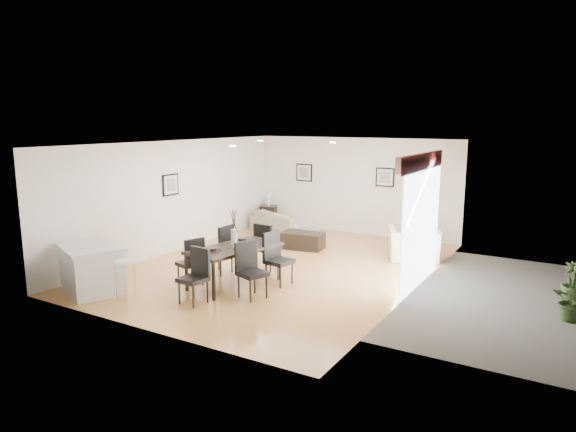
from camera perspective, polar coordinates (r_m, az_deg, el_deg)
The scene contains 28 objects.
ground at distance 11.34m, azimuth -0.81°, elevation -5.66°, with size 8.00×8.00×0.00m, color tan.
wall_back at distance 14.57m, azimuth 7.40°, elevation 3.32°, with size 6.00×0.04×2.70m, color white.
wall_front at distance 7.97m, azimuth -16.00°, elevation -3.07°, with size 6.00×0.04×2.70m, color white.
wall_left at distance 12.84m, azimuth -12.35°, elevation 2.18°, with size 0.04×8.00×2.70m, color white.
wall_right at distance 9.84m, azimuth 14.26°, elevation -0.42°, with size 0.04×8.00×2.70m, color white.
ceiling at distance 10.89m, azimuth -0.85°, elevation 8.10°, with size 6.00×8.00×0.02m, color white.
sofa at distance 14.41m, azimuth -0.52°, elevation -0.82°, with size 2.18×0.85×0.64m, color #A39B84.
armchair at distance 12.13m, azimuth 13.79°, elevation -3.09°, with size 1.13×0.99×0.74m, color beige.
courtyard_plant_a at distance 9.48m, azimuth 29.12°, elevation -8.30°, with size 0.58×0.50×0.64m, color #395323.
courtyard_plant_b at distance 10.45m, azimuth 29.13°, elevation -6.44°, with size 0.40×0.40×0.71m, color #395323.
dining_table at distance 10.02m, azimuth -5.97°, elevation -3.83°, with size 1.28×1.99×0.77m.
dining_chair_wnear at distance 10.10m, azimuth -10.60°, elevation -4.74°, with size 0.54×0.54×0.96m.
dining_chair_wfar at distance 10.78m, azimuth -7.29°, elevation -3.42°, with size 0.49×0.49×1.04m.
dining_chair_enear at distance 9.35m, azimuth -4.30°, elevation -5.62°, with size 0.58×0.58×1.02m.
dining_chair_efar at distance 10.07m, azimuth -1.39°, elevation -4.36°, with size 0.53×0.53×1.03m.
dining_chair_head at distance 9.20m, azimuth -10.16°, elevation -6.18°, with size 0.48×0.48×0.98m.
dining_chair_foot at distance 10.96m, azimuth -2.46°, elevation -3.16°, with size 0.49×0.49×1.02m.
vase at distance 9.93m, azimuth -6.02°, elevation -1.61°, with size 0.78×1.28×0.72m.
coffee_table at distance 12.89m, azimuth 1.64°, elevation -2.72°, with size 1.02×0.61×0.41m, color black.
side_table at distance 15.68m, azimuth -2.18°, elevation 0.05°, with size 0.46×0.46×0.61m, color black.
table_lamp at distance 15.58m, azimuth -2.19°, elevation 2.09°, with size 0.21×0.21×0.40m.
cushion at distance 12.01m, azimuth 13.21°, elevation -2.12°, with size 0.34×0.10×0.34m, color maroon.
kitchen_island at distance 10.31m, azimuth -20.96°, elevation -5.45°, with size 1.55×1.40×0.89m.
bar_stool at distance 9.61m, azimuth -17.73°, elevation -5.32°, with size 0.33×0.33×0.73m.
framed_print_back_left at distance 15.20m, azimuth 1.81°, elevation 4.84°, with size 0.52×0.04×0.52m.
framed_print_back_right at distance 14.18m, azimuth 10.73°, elevation 4.24°, with size 0.52×0.04×0.52m.
framed_print_left_wall at distance 12.63m, azimuth -12.92°, elevation 3.40°, with size 0.04×0.52×0.52m.
sliding_door at distance 10.08m, azimuth 14.59°, elevation 1.64°, with size 0.12×2.70×2.57m.
Camera 1 is at (5.67, -9.29, 3.18)m, focal length 32.00 mm.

